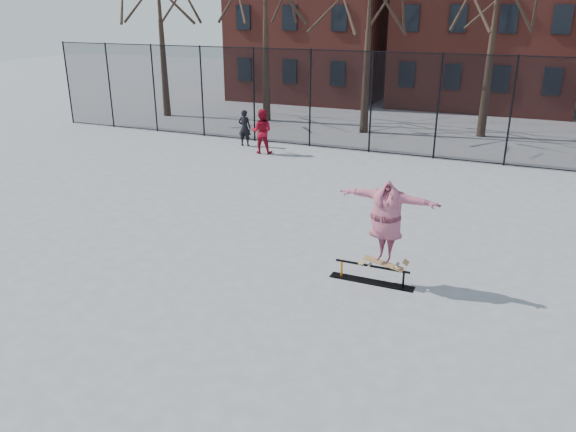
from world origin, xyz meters
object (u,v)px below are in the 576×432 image
at_px(skate_rail, 372,276).
at_px(bystander_black, 245,128).
at_px(skateboard, 383,265).
at_px(bystander_red, 262,131).
at_px(skater, 386,224).

bearing_deg(skate_rail, bystander_black, 129.41).
xyz_separation_m(skateboard, bystander_red, (-7.42, 9.37, 0.43)).
height_order(skater, bystander_black, skater).
xyz_separation_m(skateboard, skater, (0.00, 0.00, 0.92)).
relative_size(skateboard, skater, 0.44).
distance_m(skate_rail, bystander_black, 13.25).
height_order(skateboard, skater, skater).
relative_size(skater, bystander_red, 1.20).
distance_m(bystander_black, bystander_red, 1.50).
height_order(bystander_black, bystander_red, bystander_red).
height_order(skate_rail, skateboard, skateboard).
height_order(skateboard, bystander_red, bystander_red).
relative_size(skateboard, bystander_red, 0.52).
bearing_deg(skate_rail, bystander_red, 127.46).
bearing_deg(bystander_red, skate_rail, 113.84).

